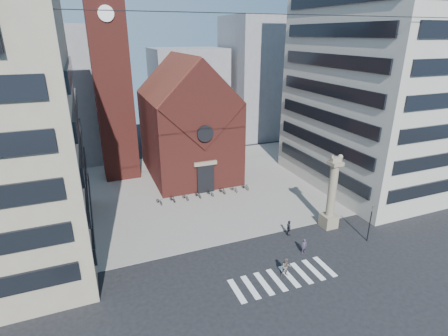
{
  "coord_description": "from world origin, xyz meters",
  "views": [
    {
      "loc": [
        -13.94,
        -24.99,
        20.59
      ],
      "look_at": [
        -0.81,
        8.0,
        6.91
      ],
      "focal_mm": 28.0,
      "sensor_mm": 36.0,
      "label": 1
    }
  ],
  "objects": [
    {
      "name": "ground",
      "position": [
        0.0,
        0.0,
        0.0
      ],
      "size": [
        120.0,
        120.0,
        0.0
      ],
      "primitive_type": "plane",
      "color": "black",
      "rests_on": "ground"
    },
    {
      "name": "piazza",
      "position": [
        0.0,
        19.0,
        0.03
      ],
      "size": [
        46.0,
        30.0,
        0.05
      ],
      "primitive_type": "cube",
      "color": "gray",
      "rests_on": "ground"
    },
    {
      "name": "zebra_crossing",
      "position": [
        0.55,
        -3.0,
        0.01
      ],
      "size": [
        10.2,
        3.2,
        0.01
      ],
      "primitive_type": null,
      "color": "white",
      "rests_on": "ground"
    },
    {
      "name": "church",
      "position": [
        0.0,
        25.04,
        7.98
      ],
      "size": [
        12.0,
        16.65,
        18.0
      ],
      "color": "maroon",
      "rests_on": "ground"
    },
    {
      "name": "campanile",
      "position": [
        -10.0,
        28.0,
        15.74
      ],
      "size": [
        5.5,
        5.5,
        31.2
      ],
      "color": "maroon",
      "rests_on": "ground"
    },
    {
      "name": "building_right",
      "position": [
        24.0,
        12.0,
        16.0
      ],
      "size": [
        18.0,
        22.0,
        32.0
      ],
      "primitive_type": "cube",
      "color": "#ACA89C",
      "rests_on": "ground"
    },
    {
      "name": "bg_block_left",
      "position": [
        -20.0,
        40.0,
        11.0
      ],
      "size": [
        16.0,
        14.0,
        22.0
      ],
      "primitive_type": "cube",
      "color": "gray",
      "rests_on": "ground"
    },
    {
      "name": "bg_block_mid",
      "position": [
        6.0,
        45.0,
        9.0
      ],
      "size": [
        14.0,
        12.0,
        18.0
      ],
      "primitive_type": "cube",
      "color": "gray",
      "rests_on": "ground"
    },
    {
      "name": "bg_block_right",
      "position": [
        22.0,
        42.0,
        12.0
      ],
      "size": [
        16.0,
        14.0,
        24.0
      ],
      "primitive_type": "cube",
      "color": "gray",
      "rests_on": "ground"
    },
    {
      "name": "lion_column",
      "position": [
        10.01,
        3.0,
        3.46
      ],
      "size": [
        1.63,
        1.6,
        8.68
      ],
      "color": "gray",
      "rests_on": "ground"
    },
    {
      "name": "traffic_light",
      "position": [
        12.0,
        -1.0,
        2.29
      ],
      "size": [
        0.13,
        0.16,
        4.3
      ],
      "color": "black",
      "rests_on": "ground"
    },
    {
      "name": "pedestrian_0",
      "position": [
        4.47,
        -0.39,
        0.8
      ],
      "size": [
        0.6,
        0.41,
        1.59
      ],
      "primitive_type": "imported",
      "rotation": [
        0.0,
        0.0,
        0.05
      ],
      "color": "#352E40",
      "rests_on": "ground"
    },
    {
      "name": "pedestrian_1",
      "position": [
        0.94,
        -2.78,
        0.93
      ],
      "size": [
        1.04,
        0.88,
        1.87
      ],
      "primitive_type": "imported",
      "rotation": [
        0.0,
        0.0,
        -0.21
      ],
      "color": "#5E544B",
      "rests_on": "ground"
    },
    {
      "name": "pedestrian_2",
      "position": [
        4.77,
        3.0,
        0.91
      ],
      "size": [
        0.72,
        1.15,
        1.83
      ],
      "primitive_type": "imported",
      "rotation": [
        0.0,
        0.0,
        1.29
      ],
      "color": "#292830",
      "rests_on": "ground"
    },
    {
      "name": "scooter_0",
      "position": [
        -6.76,
        15.63,
        0.45
      ],
      "size": [
        0.97,
        1.61,
        0.8
      ],
      "primitive_type": "imported",
      "rotation": [
        0.0,
        0.0,
        0.31
      ],
      "color": "black",
      "rests_on": "piazza"
    },
    {
      "name": "scooter_1",
      "position": [
        -5.02,
        15.63,
        0.49
      ],
      "size": [
        0.85,
        1.54,
        0.89
      ],
      "primitive_type": "imported",
      "rotation": [
        0.0,
        0.0,
        0.31
      ],
      "color": "black",
      "rests_on": "piazza"
    },
    {
      "name": "scooter_2",
      "position": [
        -3.27,
        15.63,
        0.45
      ],
      "size": [
        0.97,
        1.61,
        0.8
      ],
      "primitive_type": "imported",
      "rotation": [
        0.0,
        0.0,
        0.31
      ],
      "color": "black",
      "rests_on": "piazza"
    },
    {
      "name": "scooter_3",
      "position": [
        -1.52,
        15.63,
        0.49
      ],
      "size": [
        0.85,
        1.54,
        0.89
      ],
      "primitive_type": "imported",
      "rotation": [
        0.0,
        0.0,
        0.31
      ],
      "color": "black",
      "rests_on": "piazza"
    },
    {
      "name": "scooter_4",
      "position": [
        0.22,
        15.63,
        0.45
      ],
      "size": [
        0.97,
        1.61,
        0.8
      ],
      "primitive_type": "imported",
      "rotation": [
        0.0,
        0.0,
        0.31
      ],
      "color": "black",
      "rests_on": "piazza"
    },
    {
      "name": "scooter_5",
      "position": [
        1.97,
        15.63,
        0.49
      ],
      "size": [
        0.85,
        1.54,
        0.89
      ],
      "primitive_type": "imported",
      "rotation": [
        0.0,
        0.0,
        0.31
      ],
      "color": "black",
      "rests_on": "piazza"
    },
    {
      "name": "scooter_6",
      "position": [
        3.72,
        15.63,
        0.45
      ],
      "size": [
        0.97,
        1.61,
        0.8
      ],
      "primitive_type": "imported",
      "rotation": [
        0.0,
        0.0,
        0.31
      ],
      "color": "black",
      "rests_on": "piazza"
    },
    {
      "name": "scooter_7",
      "position": [
        5.46,
        15.63,
        0.49
      ],
      "size": [
        0.85,
        1.54,
        0.89
      ],
      "primitive_type": "imported",
      "rotation": [
        0.0,
        0.0,
        0.31
      ],
      "color": "black",
      "rests_on": "piazza"
    }
  ]
}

